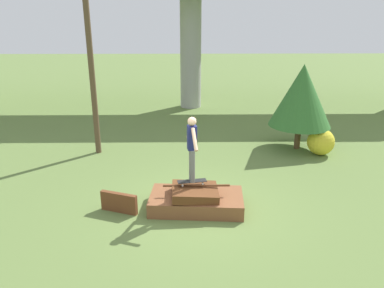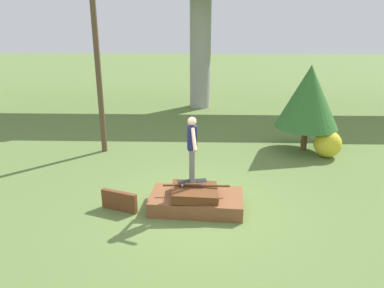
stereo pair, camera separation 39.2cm
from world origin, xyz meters
TOP-DOWN VIEW (x-y plane):
  - ground_plane at (0.00, 0.00)m, footprint 80.00×80.00m
  - scrap_pile at (-0.01, -0.02)m, footprint 2.49×1.45m
  - scrap_plank_loose at (-1.99, -0.15)m, footprint 0.98×0.46m
  - skateboard at (-0.11, 0.04)m, footprint 0.78×0.34m
  - skater at (-0.11, 0.04)m, footprint 0.29×1.13m
  - highway_overpass at (0.00, 11.40)m, footprint 44.00×3.90m
  - utility_pole at (-3.49, 4.25)m, footprint 1.30×0.20m
  - tree_behind_left at (3.94, 4.58)m, footprint 2.26×2.26m
  - bush_yellow_flowering at (4.58, 3.90)m, footprint 0.97×0.97m

SIDE VIEW (x-z plane):
  - ground_plane at x=0.00m, z-range 0.00..0.00m
  - scrap_pile at x=-0.01m, z-range -0.09..0.60m
  - scrap_plank_loose at x=-1.99m, z-range 0.00..0.53m
  - bush_yellow_flowering at x=4.58m, z-range 0.00..0.97m
  - skateboard at x=-0.11m, z-range 0.71..0.80m
  - skater at x=-0.11m, z-range 0.91..2.61m
  - tree_behind_left at x=3.94m, z-range 0.45..3.61m
  - utility_pole at x=-3.49m, z-range 0.12..7.77m
  - highway_overpass at x=0.00m, z-range 2.29..8.49m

